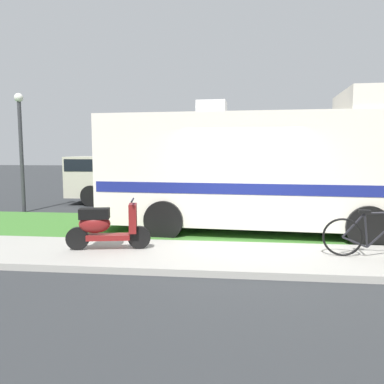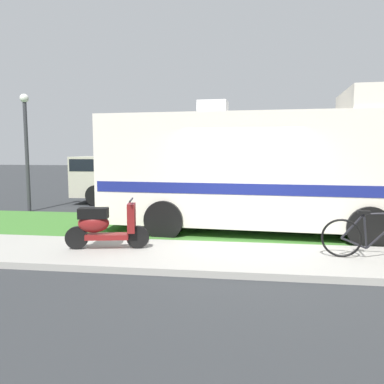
# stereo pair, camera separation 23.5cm
# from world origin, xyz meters

# --- Properties ---
(ground_plane) EXTENTS (80.00, 80.00, 0.00)m
(ground_plane) POSITION_xyz_m (0.00, 0.00, 0.00)
(ground_plane) COLOR #2D3033
(sidewalk) EXTENTS (24.00, 2.00, 0.12)m
(sidewalk) POSITION_xyz_m (0.00, -1.20, 0.06)
(sidewalk) COLOR #9E9B93
(sidewalk) RESTS_ON ground
(grass_strip) EXTENTS (24.00, 3.40, 0.08)m
(grass_strip) POSITION_xyz_m (0.00, 1.50, 0.04)
(grass_strip) COLOR #3D752D
(grass_strip) RESTS_ON ground
(motorhome_rv) EXTENTS (7.54, 2.93, 3.35)m
(motorhome_rv) POSITION_xyz_m (0.51, 1.32, 1.59)
(motorhome_rv) COLOR silver
(motorhome_rv) RESTS_ON ground
(scooter) EXTENTS (1.60, 0.59, 0.97)m
(scooter) POSITION_xyz_m (-2.61, -1.09, 0.58)
(scooter) COLOR black
(scooter) RESTS_ON ground
(bicycle) EXTENTS (1.78, 0.52, 0.90)m
(bicycle) POSITION_xyz_m (2.35, -1.16, 0.51)
(bicycle) COLOR black
(bicycle) RESTS_ON ground
(pickup_truck_near) EXTENTS (5.47, 2.17, 1.78)m
(pickup_truck_near) POSITION_xyz_m (-4.17, 6.09, 0.95)
(pickup_truck_near) COLOR #B7B29E
(pickup_truck_near) RESTS_ON ground
(street_lamp_post) EXTENTS (0.28, 0.28, 3.81)m
(street_lamp_post) POSITION_xyz_m (-6.96, 3.60, 2.35)
(street_lamp_post) COLOR #333338
(street_lamp_post) RESTS_ON ground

